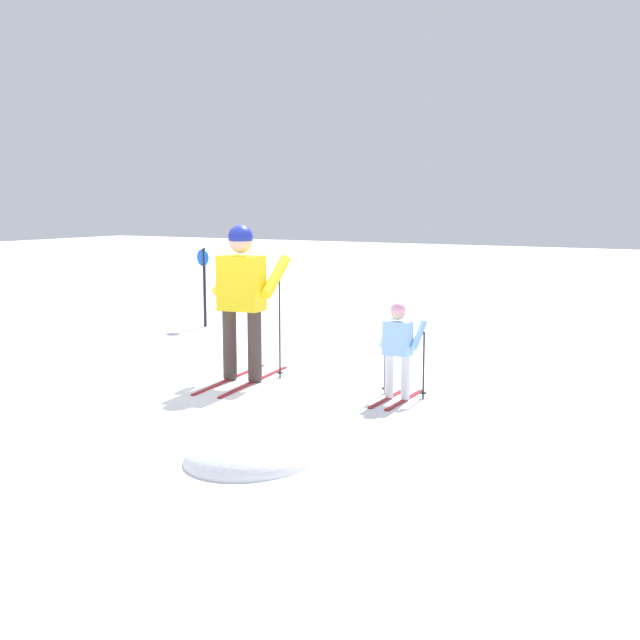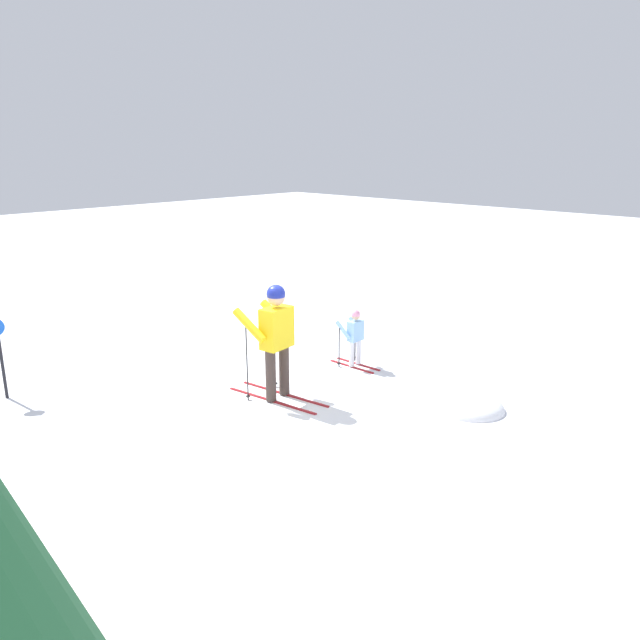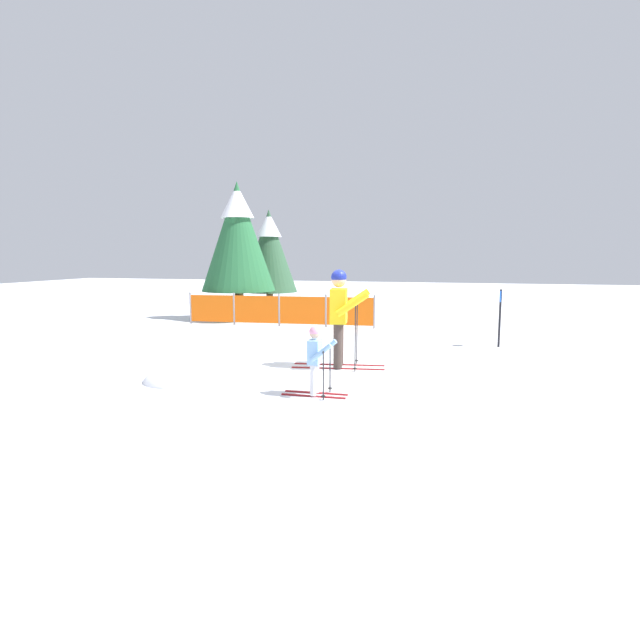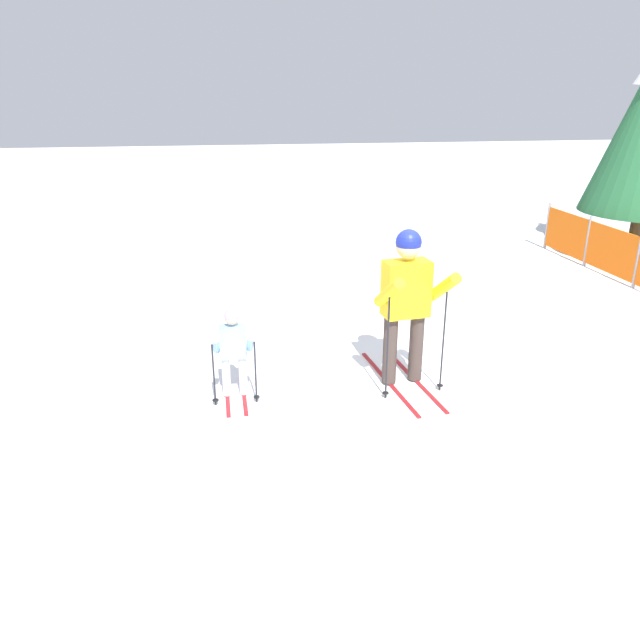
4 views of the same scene
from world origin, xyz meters
name	(u,v)px [view 4 (image 4 of 4)]	position (x,y,z in m)	size (l,w,h in m)	color
ground_plane	(415,376)	(0.00, 0.00, 0.00)	(60.00, 60.00, 0.00)	white
skier_adult	(407,294)	(0.15, -0.19, 1.09)	(1.76, 0.84, 1.83)	maroon
skier_child	(233,347)	(0.20, -2.14, 0.61)	(0.98, 0.52, 1.05)	maroon
safety_fence	(638,261)	(-2.76, 4.70, 0.48)	(5.67, 0.42, 0.96)	gray
snow_mound	(248,320)	(-2.19, -1.92, 0.00)	(1.25, 1.06, 0.50)	white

